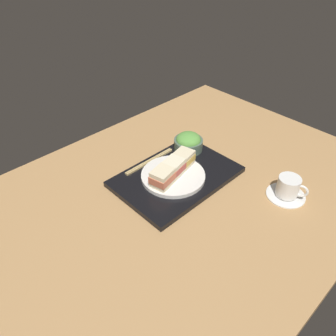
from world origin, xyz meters
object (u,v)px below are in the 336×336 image
(sandwich_plate, at_px, (173,176))
(coffee_cup, at_px, (288,188))
(sandwich_far, at_px, (162,178))
(sandwich_near, at_px, (183,159))
(salad_bowl, at_px, (188,142))
(chopsticks_pair, at_px, (150,161))
(sandwich_middle, at_px, (173,168))

(sandwich_plate, bearing_deg, coffee_cup, 124.93)
(sandwich_plate, relative_size, coffee_cup, 1.72)
(sandwich_far, height_order, coffee_cup, sandwich_far)
(sandwich_far, distance_m, coffee_cup, 0.40)
(sandwich_near, distance_m, sandwich_far, 0.13)
(salad_bowl, relative_size, chopsticks_pair, 0.50)
(sandwich_far, distance_m, salad_bowl, 0.24)
(sandwich_plate, bearing_deg, sandwich_middle, -135.00)
(sandwich_middle, xyz_separation_m, chopsticks_pair, (0.00, -0.12, -0.04))
(chopsticks_pair, bearing_deg, sandwich_far, 65.18)
(sandwich_middle, bearing_deg, sandwich_far, 12.19)
(sandwich_plate, xyz_separation_m, chopsticks_pair, (0.00, -0.12, -0.00))
(coffee_cup, bearing_deg, sandwich_plate, -55.07)
(sandwich_middle, bearing_deg, chopsticks_pair, -89.91)
(sandwich_middle, relative_size, sandwich_far, 0.98)
(chopsticks_pair, bearing_deg, coffee_cup, 116.67)
(sandwich_far, bearing_deg, sandwich_near, -167.81)
(salad_bowl, xyz_separation_m, coffee_cup, (-0.05, 0.39, -0.02))
(chopsticks_pair, bearing_deg, sandwich_middle, 90.09)
(sandwich_plate, distance_m, sandwich_middle, 0.03)
(sandwich_near, relative_size, chopsticks_pair, 0.37)
(sandwich_middle, height_order, salad_bowl, sandwich_middle)
(chopsticks_pair, relative_size, coffee_cup, 1.70)
(sandwich_plate, relative_size, sandwich_far, 2.58)
(sandwich_plate, height_order, salad_bowl, salad_bowl)
(sandwich_plate, distance_m, coffee_cup, 0.37)
(sandwich_near, xyz_separation_m, chopsticks_pair, (0.06, -0.11, -0.04))
(salad_bowl, distance_m, coffee_cup, 0.39)
(sandwich_near, distance_m, sandwich_middle, 0.06)
(sandwich_plate, xyz_separation_m, sandwich_middle, (-0.00, -0.00, 0.03))
(sandwich_middle, distance_m, coffee_cup, 0.37)
(sandwich_far, relative_size, coffee_cup, 0.67)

